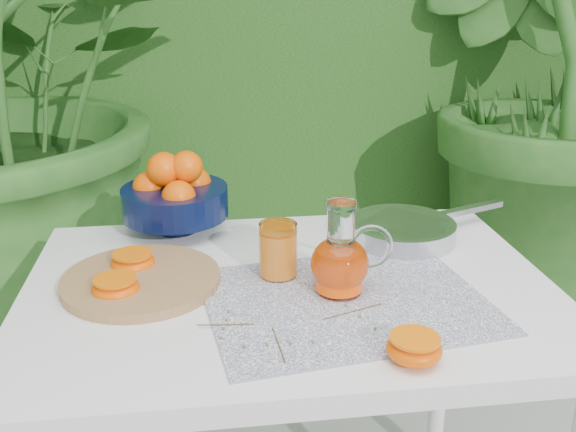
{
  "coord_description": "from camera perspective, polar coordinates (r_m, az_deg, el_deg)",
  "views": [
    {
      "loc": [
        -0.26,
        -1.05,
        1.31
      ],
      "look_at": [
        -0.11,
        0.05,
        0.88
      ],
      "focal_mm": 40.0,
      "sensor_mm": 36.0,
      "label": 1
    }
  ],
  "objects": [
    {
      "name": "potted_plant_right",
      "position": [
        2.67,
        20.46,
        11.09
      ],
      "size": [
        2.4,
        2.4,
        1.82
      ],
      "primitive_type": "imported",
      "rotation": [
        0.0,
        0.0,
        1.99
      ],
      "color": "#265D20",
      "rests_on": "ground"
    },
    {
      "name": "white_table",
      "position": [
        1.26,
        0.12,
        -9.32
      ],
      "size": [
        1.0,
        0.7,
        0.75
      ],
      "color": "white",
      "rests_on": "ground"
    },
    {
      "name": "placemat",
      "position": [
        1.17,
        5.13,
        -7.47
      ],
      "size": [
        0.54,
        0.44,
        0.0
      ],
      "primitive_type": "cube",
      "rotation": [
        0.0,
        0.0,
        0.13
      ],
      "color": "#0B1242",
      "rests_on": "white_table"
    },
    {
      "name": "cutting_board",
      "position": [
        1.25,
        -12.91,
        -5.59
      ],
      "size": [
        0.37,
        0.37,
        0.02
      ],
      "primitive_type": "cylinder",
      "rotation": [
        0.0,
        0.0,
        -0.29
      ],
      "color": "#A7834B",
      "rests_on": "white_table"
    },
    {
      "name": "fruit_bowl",
      "position": [
        1.46,
        -10.04,
        1.87
      ],
      "size": [
        0.28,
        0.28,
        0.19
      ],
      "color": "black",
      "rests_on": "white_table"
    },
    {
      "name": "juice_pitcher",
      "position": [
        1.17,
        4.72,
        -4.02
      ],
      "size": [
        0.15,
        0.11,
        0.18
      ],
      "color": "white",
      "rests_on": "white_table"
    },
    {
      "name": "juice_tumbler",
      "position": [
        1.23,
        -0.88,
        -3.13
      ],
      "size": [
        0.09,
        0.09,
        0.11
      ],
      "color": "white",
      "rests_on": "white_table"
    },
    {
      "name": "saute_pan",
      "position": [
        1.43,
        10.2,
        -1.19
      ],
      "size": [
        0.43,
        0.3,
        0.04
      ],
      "color": "#B6B6BB",
      "rests_on": "white_table"
    },
    {
      "name": "orange_halves",
      "position": [
        1.15,
        -7.15,
        -7.06
      ],
      "size": [
        0.58,
        0.48,
        0.04
      ],
      "color": "#FF7002",
      "rests_on": "white_table"
    },
    {
      "name": "thyme_sprigs",
      "position": [
        1.08,
        0.13,
        -9.69
      ],
      "size": [
        0.33,
        0.2,
        0.01
      ],
      "color": "#4F3F24",
      "rests_on": "white_table"
    }
  ]
}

